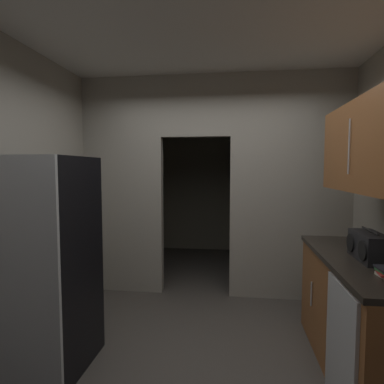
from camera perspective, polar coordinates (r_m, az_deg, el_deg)
name	(u,v)px	position (r m, az deg, el deg)	size (l,w,h in m)	color
ground	(197,368)	(2.97, 0.92, -28.61)	(20.00, 20.00, 0.00)	#47423D
kitchen_overhead_slab	(204,35)	(3.19, 2.09, 25.92)	(3.74, 7.12, 0.06)	silver
kitchen_partition	(216,180)	(4.05, 4.22, 2.18)	(3.34, 0.12, 2.76)	#9E998C
adjoining_room_shell	(219,181)	(5.70, 4.74, 1.88)	(3.34, 2.38, 2.76)	gray
refrigerator	(39,264)	(2.90, -25.41, -11.36)	(0.76, 0.75, 1.70)	black
lower_cabinet_run	(368,317)	(3.00, 28.64, -18.78)	(0.70, 1.62, 0.92)	brown
dishwasher	(340,350)	(2.52, 24.75, -24.02)	(0.02, 0.56, 0.86)	#B7BABC
upper_cabinet_counterside	(375,146)	(2.78, 29.59, 7.03)	(0.36, 1.46, 0.69)	brown
boombox	(369,247)	(2.78, 28.79, -8.46)	(0.19, 0.41, 0.23)	black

